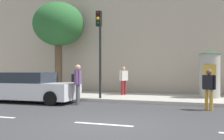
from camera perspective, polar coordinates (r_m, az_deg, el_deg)
ground_plane at (r=8.06m, az=-1.84°, el=-11.19°), size 80.00×80.00×0.00m
sidewalk_curb at (r=14.72m, az=8.18°, el=-5.77°), size 36.00×4.00×0.15m
lane_markings at (r=8.06m, az=-1.84°, el=-11.17°), size 25.80×0.16×0.01m
building_backdrop at (r=19.98m, az=11.06°, el=11.66°), size 36.00×5.00×11.17m
traffic_light at (r=13.68m, az=-2.62°, el=6.26°), size 0.24×0.45×4.31m
poster_column at (r=14.82m, az=19.59°, el=-0.67°), size 1.12×1.12×2.43m
street_tree at (r=18.22m, az=-11.02°, el=9.13°), size 3.27×3.27×5.75m
pedestrian_tallest at (r=12.46m, az=-7.19°, el=-2.16°), size 0.47×0.64×1.80m
pedestrian_in_light_jacket at (r=11.30m, az=19.45°, el=-3.25°), size 0.51×0.40×1.59m
pedestrian_in_dark_shirt at (r=15.54m, az=2.36°, el=-1.68°), size 0.51×0.58×1.59m
parked_car_dark at (r=13.88m, az=-16.62°, el=-3.53°), size 4.57×2.01×1.44m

